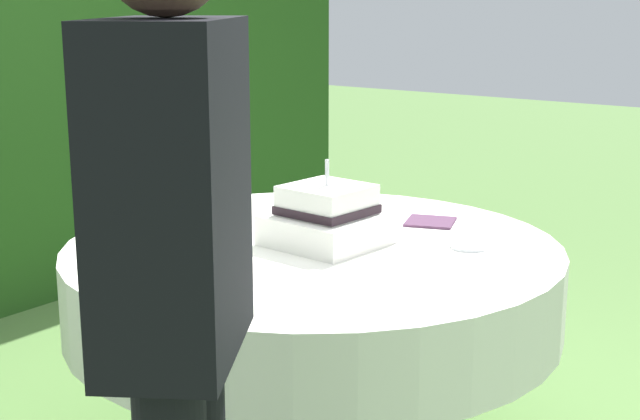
% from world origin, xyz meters
% --- Properties ---
extents(cake_table, '(1.42, 1.42, 0.74)m').
position_xyz_m(cake_table, '(0.00, 0.00, 0.61)').
color(cake_table, '#4C4C51').
rests_on(cake_table, ground_plane).
extents(wedding_cake, '(0.32, 0.31, 0.25)m').
position_xyz_m(wedding_cake, '(0.03, -0.03, 0.82)').
color(wedding_cake, white).
rests_on(wedding_cake, cake_table).
extents(serving_plate_near, '(0.14, 0.14, 0.01)m').
position_xyz_m(serving_plate_near, '(-0.30, 0.50, 0.74)').
color(serving_plate_near, white).
rests_on(serving_plate_near, cake_table).
extents(serving_plate_far, '(0.11, 0.11, 0.01)m').
position_xyz_m(serving_plate_far, '(0.23, -0.38, 0.74)').
color(serving_plate_far, white).
rests_on(serving_plate_far, cake_table).
extents(napkin_stack, '(0.19, 0.19, 0.01)m').
position_xyz_m(napkin_stack, '(0.42, -0.15, 0.74)').
color(napkin_stack, '#4C2D47').
rests_on(napkin_stack, cake_table).
extents(standing_person, '(0.41, 0.36, 1.60)m').
position_xyz_m(standing_person, '(-1.00, -0.47, 0.93)').
color(standing_person, black).
rests_on(standing_person, ground_plane).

